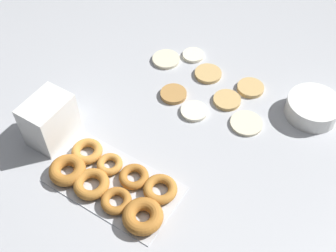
{
  "coord_description": "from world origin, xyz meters",
  "views": [
    {
      "loc": [
        0.44,
        -0.87,
        1.1
      ],
      "look_at": [
        -0.03,
        -0.13,
        0.04
      ],
      "focal_mm": 45.0,
      "sensor_mm": 36.0,
      "label": 1
    }
  ],
  "objects_px": {
    "pancake_2": "(246,123)",
    "pancake_7": "(208,74)",
    "batter_bowl": "(313,108)",
    "container_stack": "(50,120)",
    "pancake_6": "(195,110)",
    "pancake_0": "(227,100)",
    "donut_tray": "(112,184)",
    "pancake_4": "(250,88)",
    "pancake_3": "(173,94)",
    "pancake_1": "(193,55)",
    "pancake_5": "(166,59)"
  },
  "relations": [
    {
      "from": "pancake_0",
      "to": "pancake_7",
      "type": "distance_m",
      "value": 0.15
    },
    {
      "from": "pancake_0",
      "to": "donut_tray",
      "type": "height_order",
      "value": "donut_tray"
    },
    {
      "from": "batter_bowl",
      "to": "pancake_5",
      "type": "bearing_deg",
      "value": -176.59
    },
    {
      "from": "pancake_1",
      "to": "donut_tray",
      "type": "bearing_deg",
      "value": -81.83
    },
    {
      "from": "pancake_1",
      "to": "pancake_2",
      "type": "bearing_deg",
      "value": -32.31
    },
    {
      "from": "batter_bowl",
      "to": "pancake_4",
      "type": "bearing_deg",
      "value": -179.16
    },
    {
      "from": "pancake_1",
      "to": "batter_bowl",
      "type": "height_order",
      "value": "batter_bowl"
    },
    {
      "from": "pancake_3",
      "to": "pancake_6",
      "type": "relative_size",
      "value": 1.01
    },
    {
      "from": "pancake_0",
      "to": "pancake_5",
      "type": "bearing_deg",
      "value": 167.06
    },
    {
      "from": "pancake_2",
      "to": "pancake_4",
      "type": "height_order",
      "value": "pancake_4"
    },
    {
      "from": "pancake_6",
      "to": "pancake_7",
      "type": "distance_m",
      "value": 0.19
    },
    {
      "from": "pancake_1",
      "to": "pancake_7",
      "type": "relative_size",
      "value": 0.83
    },
    {
      "from": "container_stack",
      "to": "donut_tray",
      "type": "bearing_deg",
      "value": -11.39
    },
    {
      "from": "pancake_0",
      "to": "pancake_6",
      "type": "xyz_separation_m",
      "value": [
        -0.07,
        -0.1,
        -0.0
      ]
    },
    {
      "from": "pancake_7",
      "to": "batter_bowl",
      "type": "height_order",
      "value": "batter_bowl"
    },
    {
      "from": "pancake_0",
      "to": "pancake_4",
      "type": "relative_size",
      "value": 1.01
    },
    {
      "from": "pancake_5",
      "to": "pancake_7",
      "type": "height_order",
      "value": "pancake_7"
    },
    {
      "from": "pancake_6",
      "to": "pancake_1",
      "type": "bearing_deg",
      "value": 120.86
    },
    {
      "from": "pancake_4",
      "to": "donut_tray",
      "type": "distance_m",
      "value": 0.63
    },
    {
      "from": "pancake_3",
      "to": "pancake_4",
      "type": "relative_size",
      "value": 0.98
    },
    {
      "from": "pancake_0",
      "to": "batter_bowl",
      "type": "relative_size",
      "value": 0.54
    },
    {
      "from": "pancake_0",
      "to": "pancake_3",
      "type": "height_order",
      "value": "pancake_3"
    },
    {
      "from": "pancake_4",
      "to": "container_stack",
      "type": "distance_m",
      "value": 0.72
    },
    {
      "from": "pancake_1",
      "to": "pancake_3",
      "type": "height_order",
      "value": "pancake_3"
    },
    {
      "from": "pancake_1",
      "to": "pancake_4",
      "type": "xyz_separation_m",
      "value": [
        0.27,
        -0.05,
        0.0
      ]
    },
    {
      "from": "pancake_2",
      "to": "pancake_3",
      "type": "bearing_deg",
      "value": -176.68
    },
    {
      "from": "pancake_4",
      "to": "pancake_6",
      "type": "distance_m",
      "value": 0.24
    },
    {
      "from": "pancake_3",
      "to": "pancake_7",
      "type": "xyz_separation_m",
      "value": [
        0.05,
        0.16,
        -0.0
      ]
    },
    {
      "from": "pancake_0",
      "to": "container_stack",
      "type": "relative_size",
      "value": 0.61
    },
    {
      "from": "batter_bowl",
      "to": "pancake_3",
      "type": "bearing_deg",
      "value": -158.24
    },
    {
      "from": "pancake_6",
      "to": "container_stack",
      "type": "xyz_separation_m",
      "value": [
        -0.34,
        -0.34,
        0.07
      ]
    },
    {
      "from": "pancake_3",
      "to": "pancake_4",
      "type": "bearing_deg",
      "value": 38.58
    },
    {
      "from": "pancake_6",
      "to": "donut_tray",
      "type": "distance_m",
      "value": 0.4
    },
    {
      "from": "pancake_4",
      "to": "pancake_7",
      "type": "height_order",
      "value": "pancake_4"
    },
    {
      "from": "pancake_0",
      "to": "pancake_2",
      "type": "bearing_deg",
      "value": -29.96
    },
    {
      "from": "pancake_1",
      "to": "container_stack",
      "type": "distance_m",
      "value": 0.63
    },
    {
      "from": "pancake_2",
      "to": "container_stack",
      "type": "relative_size",
      "value": 0.69
    },
    {
      "from": "donut_tray",
      "to": "batter_bowl",
      "type": "height_order",
      "value": "batter_bowl"
    },
    {
      "from": "pancake_2",
      "to": "batter_bowl",
      "type": "height_order",
      "value": "batter_bowl"
    },
    {
      "from": "donut_tray",
      "to": "container_stack",
      "type": "distance_m",
      "value": 0.3
    },
    {
      "from": "pancake_2",
      "to": "batter_bowl",
      "type": "xyz_separation_m",
      "value": [
        0.17,
        0.16,
        0.03
      ]
    },
    {
      "from": "pancake_7",
      "to": "container_stack",
      "type": "xyz_separation_m",
      "value": [
        -0.29,
        -0.53,
        0.07
      ]
    },
    {
      "from": "pancake_6",
      "to": "pancake_7",
      "type": "height_order",
      "value": "pancake_7"
    },
    {
      "from": "pancake_7",
      "to": "batter_bowl",
      "type": "distance_m",
      "value": 0.4
    },
    {
      "from": "donut_tray",
      "to": "pancake_2",
      "type": "bearing_deg",
      "value": 62.07
    },
    {
      "from": "batter_bowl",
      "to": "container_stack",
      "type": "distance_m",
      "value": 0.88
    },
    {
      "from": "pancake_2",
      "to": "pancake_7",
      "type": "relative_size",
      "value": 1.09
    },
    {
      "from": "pancake_1",
      "to": "pancake_3",
      "type": "bearing_deg",
      "value": -78.26
    },
    {
      "from": "pancake_4",
      "to": "batter_bowl",
      "type": "bearing_deg",
      "value": 0.84
    },
    {
      "from": "batter_bowl",
      "to": "pancake_0",
      "type": "bearing_deg",
      "value": -159.38
    }
  ]
}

